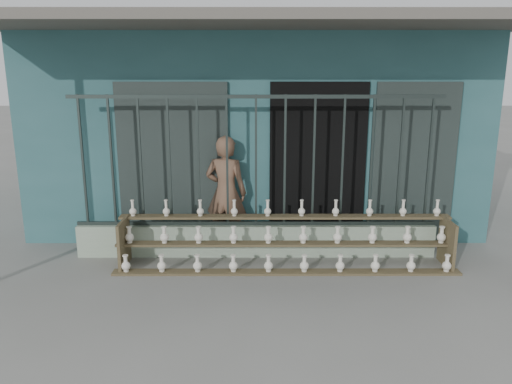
{
  "coord_description": "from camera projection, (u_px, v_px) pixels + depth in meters",
  "views": [
    {
      "loc": [
        -0.01,
        -5.36,
        2.59
      ],
      "look_at": [
        0.0,
        1.0,
        1.0
      ],
      "focal_mm": 35.0,
      "sensor_mm": 36.0,
      "label": 1
    }
  ],
  "objects": [
    {
      "name": "parapet_wall",
      "position": [
        256.0,
        240.0,
        7.04
      ],
      "size": [
        5.0,
        0.2,
        0.45
      ],
      "primitive_type": "cube",
      "color": "#9DB299",
      "rests_on": "ground"
    },
    {
      "name": "ground",
      "position": [
        256.0,
        296.0,
        5.83
      ],
      "size": [
        60.0,
        60.0,
        0.0
      ],
      "primitive_type": "plane",
      "color": "slate"
    },
    {
      "name": "elderly_woman",
      "position": [
        226.0,
        193.0,
        7.21
      ],
      "size": [
        0.69,
        0.54,
        1.66
      ],
      "primitive_type": "imported",
      "rotation": [
        0.0,
        0.0,
        2.89
      ],
      "color": "brown",
      "rests_on": "ground"
    },
    {
      "name": "shelf_rack",
      "position": [
        286.0,
        241.0,
        6.6
      ],
      "size": [
        4.5,
        0.68,
        0.85
      ],
      "color": "brown",
      "rests_on": "ground"
    },
    {
      "name": "workshop_building",
      "position": [
        256.0,
        120.0,
        9.54
      ],
      "size": [
        7.4,
        6.6,
        3.21
      ],
      "color": "#2E5D61",
      "rests_on": "ground"
    },
    {
      "name": "security_fence",
      "position": [
        256.0,
        162.0,
        6.76
      ],
      "size": [
        5.0,
        0.04,
        1.8
      ],
      "color": "#283330",
      "rests_on": "parapet_wall"
    }
  ]
}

